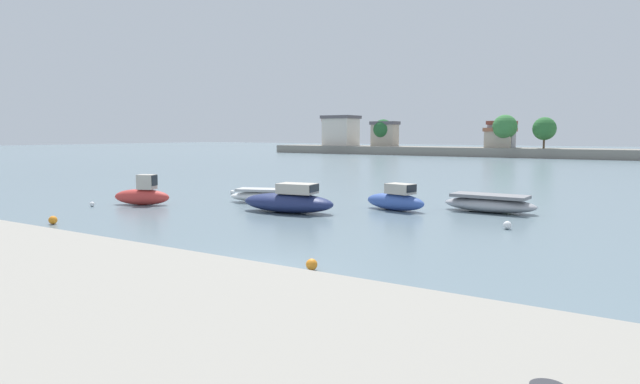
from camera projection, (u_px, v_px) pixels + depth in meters
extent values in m
plane|color=slate|center=(250.00, 273.00, 17.19)|extent=(400.00, 400.00, 0.00)
ellipsoid|color=#C63833|center=(142.00, 197.00, 33.57)|extent=(3.69, 2.36, 0.96)
cube|color=#BCB2A3|center=(147.00, 182.00, 33.41)|extent=(1.22, 1.11, 0.89)
cube|color=black|center=(154.00, 181.00, 33.31)|extent=(0.35, 0.68, 0.62)
ellipsoid|color=white|center=(272.00, 197.00, 34.64)|extent=(5.79, 3.46, 0.72)
cube|color=#AFAFAF|center=(272.00, 190.00, 34.59)|extent=(4.65, 2.83, 0.16)
ellipsoid|color=navy|center=(288.00, 203.00, 30.32)|extent=(5.63, 2.82, 1.07)
cube|color=#BCB2A3|center=(297.00, 188.00, 30.00)|extent=(2.20, 1.55, 0.55)
cube|color=black|center=(314.00, 188.00, 29.58)|extent=(0.25, 1.13, 0.39)
ellipsoid|color=#3856A8|center=(395.00, 202.00, 31.24)|extent=(4.02, 1.98, 0.96)
cube|color=#BCB2A3|center=(400.00, 189.00, 30.91)|extent=(1.67, 1.28, 0.57)
cube|color=black|center=(411.00, 189.00, 30.39)|extent=(0.25, 0.91, 0.40)
ellipsoid|color=#9E9EA3|center=(489.00, 205.00, 30.50)|extent=(5.12, 2.06, 0.81)
cube|color=slate|center=(490.00, 196.00, 30.44)|extent=(4.10, 1.73, 0.18)
sphere|color=orange|center=(312.00, 265.00, 17.48)|extent=(0.37, 0.37, 0.37)
sphere|color=white|center=(507.00, 225.00, 25.00)|extent=(0.37, 0.37, 0.37)
sphere|color=white|center=(92.00, 204.00, 32.79)|extent=(0.29, 0.29, 0.29)
sphere|color=white|center=(232.00, 192.00, 39.14)|extent=(0.33, 0.33, 0.33)
sphere|color=orange|center=(53.00, 220.00, 26.38)|extent=(0.40, 0.40, 0.40)
cube|color=gray|center=(604.00, 154.00, 95.08)|extent=(135.29, 8.70, 1.69)
cube|color=beige|center=(340.00, 133.00, 124.59)|extent=(5.93, 4.72, 5.40)
cube|color=#995B42|center=(340.00, 120.00, 124.27)|extent=(6.52, 5.20, 0.70)
cube|color=beige|center=(341.00, 132.00, 124.22)|extent=(6.51, 5.83, 6.00)
cube|color=#565156|center=(341.00, 117.00, 123.87)|extent=(7.17, 6.42, 0.70)
cube|color=#B2A38E|center=(385.00, 135.00, 118.23)|extent=(5.22, 3.17, 4.56)
cube|color=#565156|center=(385.00, 123.00, 117.96)|extent=(5.74, 3.48, 0.70)
cube|color=#B2A38E|center=(500.00, 140.00, 104.81)|extent=(4.78, 4.64, 3.05)
cube|color=#995B42|center=(500.00, 130.00, 104.62)|extent=(5.26, 5.10, 0.70)
cube|color=#99939E|center=(501.00, 136.00, 104.98)|extent=(4.65, 3.14, 4.36)
cube|color=brown|center=(502.00, 123.00, 104.71)|extent=(5.12, 3.45, 0.70)
cylinder|color=brown|center=(383.00, 142.00, 118.31)|extent=(0.36, 0.36, 1.84)
sphere|color=#235B2D|center=(383.00, 129.00, 118.04)|extent=(4.32, 4.32, 4.32)
cylinder|color=brown|center=(504.00, 142.00, 102.90)|extent=(0.36, 0.36, 2.12)
sphere|color=#387A3D|center=(505.00, 127.00, 102.60)|extent=(4.50, 4.50, 4.50)
cylinder|color=brown|center=(544.00, 143.00, 99.21)|extent=(0.36, 0.36, 1.89)
sphere|color=#2D6B33|center=(544.00, 129.00, 98.93)|extent=(4.13, 4.13, 4.13)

